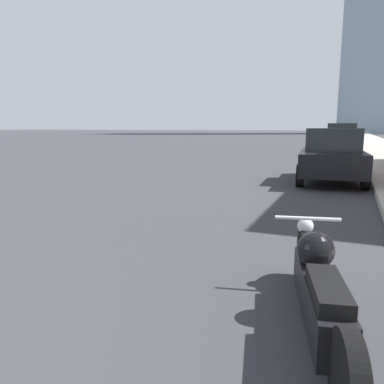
% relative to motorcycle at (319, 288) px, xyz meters
% --- Properties ---
extents(sidewalk, '(3.40, 240.00, 0.15)m').
position_rel_motorcycle_xyz_m(sidewalk, '(2.47, 36.94, -0.28)').
color(sidewalk, '#9E998E').
rests_on(sidewalk, ground_plane).
extents(motorcycle, '(0.82, 2.46, 0.73)m').
position_rel_motorcycle_xyz_m(motorcycle, '(0.00, 0.00, 0.00)').
color(motorcycle, black).
rests_on(motorcycle, ground_plane).
extents(parked_car_black, '(2.03, 3.99, 1.56)m').
position_rel_motorcycle_xyz_m(parked_car_black, '(-0.31, 8.72, 0.42)').
color(parked_car_black, black).
rests_on(parked_car_black, ground_plane).
extents(parked_car_green, '(2.04, 4.33, 1.81)m').
position_rel_motorcycle_xyz_m(parked_car_green, '(-0.25, 20.47, 0.54)').
color(parked_car_green, '#1E6B33').
rests_on(parked_car_green, ground_plane).
extents(parked_car_red, '(2.31, 4.72, 1.64)m').
position_rel_motorcycle_xyz_m(parked_car_red, '(-0.54, 31.25, 0.48)').
color(parked_car_red, red).
rests_on(parked_car_red, ground_plane).
extents(parked_car_white, '(1.99, 4.60, 1.70)m').
position_rel_motorcycle_xyz_m(parked_car_white, '(-0.33, 43.57, 0.47)').
color(parked_car_white, silver).
rests_on(parked_car_white, ground_plane).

